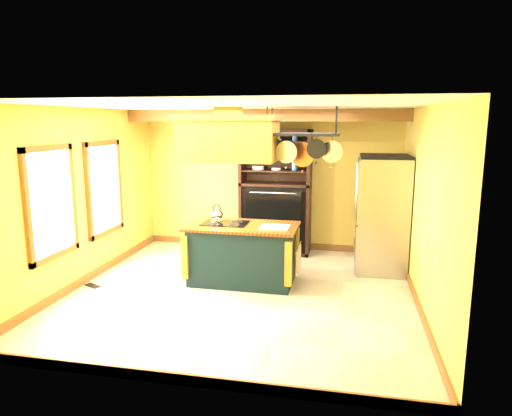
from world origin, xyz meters
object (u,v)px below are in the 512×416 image
(kitchen_island, at_px, (242,253))
(range_hood, at_px, (229,137))
(pot_rack, at_px, (303,142))
(hutch, at_px, (276,206))
(refrigerator, at_px, (382,216))

(kitchen_island, distance_m, range_hood, 1.80)
(kitchen_island, xyz_separation_m, range_hood, (-0.20, -0.00, 1.79))
(kitchen_island, height_order, pot_rack, pot_rack)
(range_hood, distance_m, hutch, 2.31)
(kitchen_island, height_order, hutch, hutch)
(refrigerator, distance_m, hutch, 2.06)
(hutch, bearing_deg, kitchen_island, -97.46)
(kitchen_island, xyz_separation_m, hutch, (0.24, 1.82, 0.43))
(pot_rack, distance_m, hutch, 2.32)
(kitchen_island, bearing_deg, refrigerator, 26.86)
(pot_rack, height_order, hutch, pot_rack)
(kitchen_island, distance_m, hutch, 1.88)
(range_hood, bearing_deg, kitchen_island, 0.24)
(refrigerator, bearing_deg, range_hood, -155.73)
(kitchen_island, xyz_separation_m, pot_rack, (0.91, 0.01, 1.73))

